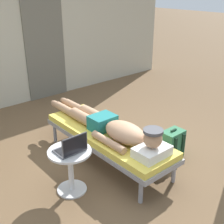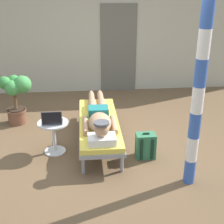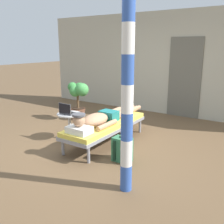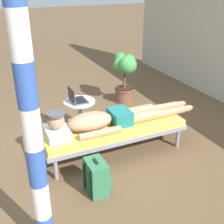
# 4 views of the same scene
# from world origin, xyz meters

# --- Properties ---
(ground_plane) EXTENTS (40.00, 40.00, 0.00)m
(ground_plane) POSITION_xyz_m (0.00, 0.00, 0.00)
(ground_plane) COLOR brown
(house_wall_back) EXTENTS (7.60, 0.20, 2.70)m
(house_wall_back) POSITION_xyz_m (0.05, 2.91, 1.35)
(house_wall_back) COLOR #B2AD99
(house_wall_back) RESTS_ON ground
(house_door_panel) EXTENTS (0.84, 0.03, 2.04)m
(house_door_panel) POSITION_xyz_m (0.67, 2.80, 1.02)
(house_door_panel) COLOR #625F54
(house_door_panel) RESTS_ON ground
(lounge_chair) EXTENTS (0.66, 1.97, 0.42)m
(lounge_chair) POSITION_xyz_m (0.05, 0.15, 0.35)
(lounge_chair) COLOR gray
(lounge_chair) RESTS_ON ground
(person_reclining) EXTENTS (0.53, 2.17, 0.33)m
(person_reclining) POSITION_xyz_m (0.05, 0.05, 0.52)
(person_reclining) COLOR white
(person_reclining) RESTS_ON lounge_chair
(side_table) EXTENTS (0.48, 0.48, 0.52)m
(side_table) POSITION_xyz_m (-0.67, -0.08, 0.36)
(side_table) COLOR silver
(side_table) RESTS_ON ground
(laptop) EXTENTS (0.31, 0.24, 0.23)m
(laptop) POSITION_xyz_m (-0.67, -0.13, 0.58)
(laptop) COLOR #4C4C51
(laptop) RESTS_ON side_table
(backpack) EXTENTS (0.30, 0.26, 0.42)m
(backpack) POSITION_xyz_m (0.74, -0.38, 0.20)
(backpack) COLOR #33724C
(backpack) RESTS_ON ground
(potted_plant) EXTENTS (0.60, 0.43, 0.94)m
(potted_plant) POSITION_xyz_m (-1.43, 1.07, 0.58)
(potted_plant) COLOR brown
(potted_plant) RESTS_ON ground
(porch_post) EXTENTS (0.15, 0.15, 2.42)m
(porch_post) POSITION_xyz_m (1.22, -1.07, 1.21)
(porch_post) COLOR #3359B2
(porch_post) RESTS_ON ground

